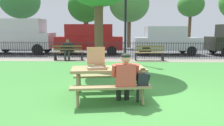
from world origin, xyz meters
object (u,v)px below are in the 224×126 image
Objects in this scene: child_at_table at (142,82)px; far_tree_center at (129,4)px; far_tree_left at (20,1)px; far_tree_midleft at (86,7)px; park_bench_left at (68,53)px; parked_car_right at (166,40)px; park_bench_center at (149,53)px; far_tree_midright at (191,5)px; lamp_post_walkway at (126,8)px; adult_at_table at (125,76)px; picnic_table_foreground at (108,75)px; parked_car_left at (20,36)px; pizza_slice_on_table at (115,67)px; person_on_park_bench at (68,49)px; pizza_box_open at (96,63)px; parked_car_center at (90,39)px.

far_tree_center is (0.23, 16.02, 3.58)m from child_at_table.
far_tree_left reaches higher than far_tree_midleft.
park_bench_left is 0.36× the size of parked_car_right.
park_bench_center is 10.75m from far_tree_midright.
far_tree_midright is at bearing 56.95° from lamp_post_walkway.
parked_car_right is at bearing 73.86° from adult_at_table.
parked_car_left is (-6.96, 9.83, 0.71)m from picnic_table_foreground.
picnic_table_foreground is at bearing -163.51° from pizza_slice_on_table.
park_bench_left is at bearing -136.76° from far_tree_midright.
far_tree_center reaches higher than person_on_park_bench.
park_bench_left is 11.91m from far_tree_left.
parked_car_center is at bearing 99.39° from pizza_box_open.
parked_car_left is 0.82× the size of far_tree_center.
parked_car_center is at bearing 76.25° from park_bench_left.
far_tree_center reaches higher than child_at_table.
park_bench_center is (2.16, 6.72, -0.47)m from pizza_box_open.
park_bench_center is 9.41m from parked_car_left.
parked_car_left is 10.24m from far_tree_center.
pizza_box_open is 1.22m from child_at_table.
pizza_slice_on_table is (0.46, 0.06, -0.11)m from pizza_box_open.
far_tree_midleft is (-3.29, 15.55, 3.13)m from pizza_slice_on_table.
parked_car_center is (0.79, 3.10, 0.44)m from person_on_park_bench.
park_bench_left is at bearing -112.65° from far_tree_center.
child_at_table is 6.80m from lamp_post_walkway.
parked_car_right reaches higher than person_on_park_bench.
parked_car_left is (-7.75, 10.25, 0.79)m from child_at_table.
child_at_table is at bearing -76.26° from far_tree_midleft.
pizza_box_open reaches higher than pizza_slice_on_table.
adult_at_table reaches higher than pizza_slice_on_table.
parked_car_right is at bearing -24.13° from far_tree_left.
parked_car_left reaches higher than pizza_slice_on_table.
pizza_box_open is 6.35m from lamp_post_walkway.
pizza_slice_on_table reaches higher than picnic_table_foreground.
far_tree_center reaches higher than park_bench_center.
adult_at_table is at bearing -92.21° from far_tree_center.
park_bench_left is (-2.39, 6.72, -0.47)m from pizza_box_open.
park_bench_left is 0.34× the size of parked_car_left.
far_tree_left is at bearing 142.00° from park_bench_center.
pizza_slice_on_table is at bearing -58.12° from far_tree_left.
parked_car_right reaches higher than park_bench_center.
picnic_table_foreground is 0.60m from adult_at_table.
park_bench_center is 10.78m from far_tree_midleft.
parked_car_right is (2.59, 10.25, 0.49)m from child_at_table.
person_on_park_bench reaches higher than park_bench_center.
park_bench_left is 6.84m from parked_car_right.
far_tree_center is (7.98, 5.77, 2.80)m from parked_car_left.
adult_at_table is at bearing -58.31° from far_tree_left.
parked_car_right is at bearing 64.22° from park_bench_center.
parked_car_center is 7.14m from far_tree_center.
park_bench_left is (-2.69, 6.71, -0.18)m from picnic_table_foreground.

